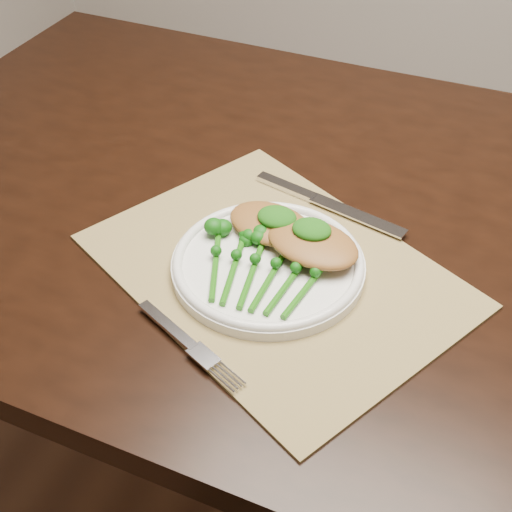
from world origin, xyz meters
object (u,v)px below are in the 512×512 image
at_px(dining_table, 350,393).
at_px(placemat, 275,270).
at_px(dinner_plate, 268,264).
at_px(chicken_fillet_left, 271,224).
at_px(broccolini_bundle, 261,276).

bearing_deg(dining_table, placemat, -120.68).
xyz_separation_m(dinner_plate, chicken_fillet_left, (-0.02, 0.06, 0.02)).
xyz_separation_m(placemat, chicken_fillet_left, (-0.03, 0.05, 0.03)).
bearing_deg(placemat, broccolini_bundle, -69.13).
height_order(placemat, chicken_fillet_left, chicken_fillet_left).
height_order(placemat, broccolini_bundle, broccolini_bundle).
bearing_deg(chicken_fillet_left, dinner_plate, -58.18).
xyz_separation_m(dining_table, broccolini_bundle, (-0.09, -0.18, 0.40)).
height_order(dining_table, placemat, placemat).
bearing_deg(broccolini_bundle, dinner_plate, 90.59).
bearing_deg(chicken_fillet_left, broccolini_bundle, -62.81).
bearing_deg(broccolini_bundle, placemat, 78.83).
bearing_deg(chicken_fillet_left, dining_table, 51.00).
height_order(chicken_fillet_left, broccolini_bundle, chicken_fillet_left).
height_order(placemat, dinner_plate, dinner_plate).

